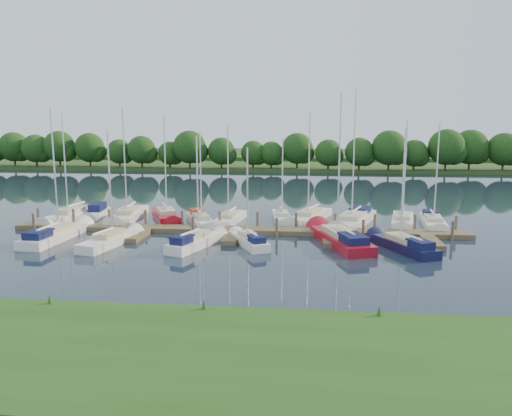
# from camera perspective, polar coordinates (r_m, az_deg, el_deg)

# --- Properties ---
(ground) EXTENTS (260.00, 260.00, 0.00)m
(ground) POSITION_cam_1_polar(r_m,az_deg,el_deg) (36.31, -3.94, -5.54)
(ground) COLOR #17212E
(ground) RESTS_ON ground
(near_bank) EXTENTS (90.00, 10.00, 0.50)m
(near_bank) POSITION_cam_1_polar(r_m,az_deg,el_deg) (21.57, -11.27, -16.12)
(near_bank) COLOR #214A15
(near_bank) RESTS_ON ground
(dock) EXTENTS (40.00, 6.00, 0.40)m
(dock) POSITION_cam_1_polar(r_m,az_deg,el_deg) (43.27, -2.35, -2.73)
(dock) COLOR brown
(dock) RESTS_ON ground
(mooring_pilings) EXTENTS (38.24, 2.84, 2.00)m
(mooring_pilings) POSITION_cam_1_polar(r_m,az_deg,el_deg) (44.28, -2.15, -1.91)
(mooring_pilings) COLOR #473D33
(mooring_pilings) RESTS_ON ground
(far_shore) EXTENTS (180.00, 30.00, 0.60)m
(far_shore) POSITION_cam_1_polar(r_m,az_deg,el_deg) (110.07, 2.53, 5.00)
(far_shore) COLOR #28431A
(far_shore) RESTS_ON ground
(distant_hill) EXTENTS (220.00, 40.00, 1.40)m
(distant_hill) POSITION_cam_1_polar(r_m,az_deg,el_deg) (134.94, 3.11, 6.06)
(distant_hill) COLOR #365625
(distant_hill) RESTS_ON ground
(treeline) EXTENTS (146.33, 9.45, 8.24)m
(treeline) POSITION_cam_1_polar(r_m,az_deg,el_deg) (97.04, 1.56, 6.55)
(treeline) COLOR #38281C
(treeline) RESTS_ON ground
(sailboat_n_0) EXTENTS (2.89, 8.47, 10.84)m
(sailboat_n_0) POSITION_cam_1_polar(r_m,az_deg,el_deg) (52.60, -20.47, -1.00)
(sailboat_n_0) COLOR white
(sailboat_n_0) RESTS_ON ground
(motorboat) EXTENTS (2.01, 5.40, 1.66)m
(motorboat) POSITION_cam_1_polar(r_m,az_deg,el_deg) (53.73, -17.69, -0.55)
(motorboat) COLOR white
(motorboat) RESTS_ON ground
(sailboat_n_2) EXTENTS (2.72, 9.08, 11.47)m
(sailboat_n_2) POSITION_cam_1_polar(r_m,az_deg,el_deg) (51.19, -14.44, -0.98)
(sailboat_n_2) COLOR white
(sailboat_n_2) RESTS_ON ground
(sailboat_n_3) EXTENTS (4.67, 8.22, 10.61)m
(sailboat_n_3) POSITION_cam_1_polar(r_m,az_deg,el_deg) (50.40, -10.19, -0.99)
(sailboat_n_3) COLOR maroon
(sailboat_n_3) RESTS_ON ground
(sailboat_n_4) EXTENTS (3.88, 6.96, 9.14)m
(sailboat_n_4) POSITION_cam_1_polar(r_m,az_deg,el_deg) (47.21, -6.33, -1.56)
(sailboat_n_4) COLOR white
(sailboat_n_4) RESTS_ON ground
(sailboat_n_5) EXTENTS (2.61, 7.59, 9.56)m
(sailboat_n_5) POSITION_cam_1_polar(r_m,az_deg,el_deg) (48.10, -3.09, -1.37)
(sailboat_n_5) COLOR white
(sailboat_n_5) RESTS_ON ground
(sailboat_n_6) EXTENTS (2.26, 6.61, 8.40)m
(sailboat_n_6) POSITION_cam_1_polar(r_m,az_deg,el_deg) (48.95, 2.97, -1.17)
(sailboat_n_6) COLOR white
(sailboat_n_6) RESTS_ON ground
(sailboat_n_7) EXTENTS (4.52, 8.59, 10.99)m
(sailboat_n_7) POSITION_cam_1_polar(r_m,az_deg,el_deg) (49.09, 6.06, -1.18)
(sailboat_n_7) COLOR white
(sailboat_n_7) RESTS_ON ground
(sailboat_n_8) EXTENTS (5.17, 10.30, 12.96)m
(sailboat_n_8) POSITION_cam_1_polar(r_m,az_deg,el_deg) (48.00, 11.00, -1.50)
(sailboat_n_8) COLOR white
(sailboat_n_8) RESTS_ON ground
(sailboat_n_9) EXTENTS (3.16, 7.97, 10.04)m
(sailboat_n_9) POSITION_cam_1_polar(r_m,az_deg,el_deg) (49.10, 16.39, -1.53)
(sailboat_n_9) COLOR white
(sailboat_n_9) RESTS_ON ground
(sailboat_n_10) EXTENTS (2.60, 7.86, 9.86)m
(sailboat_n_10) POSITION_cam_1_polar(r_m,az_deg,el_deg) (49.45, 19.58, -1.58)
(sailboat_n_10) COLOR white
(sailboat_n_10) RESTS_ON ground
(sailboat_s_0) EXTENTS (2.54, 8.84, 11.22)m
(sailboat_s_0) POSITION_cam_1_polar(r_m,az_deg,el_deg) (44.44, -21.89, -2.94)
(sailboat_s_0) COLOR white
(sailboat_s_0) RESTS_ON ground
(sailboat_s_1) EXTENTS (2.97, 7.34, 9.44)m
(sailboat_s_1) POSITION_cam_1_polar(r_m,az_deg,el_deg) (41.15, -16.26, -3.67)
(sailboat_s_1) COLOR white
(sailboat_s_1) RESTS_ON ground
(sailboat_s_2) EXTENTS (3.56, 6.79, 8.98)m
(sailboat_s_2) POSITION_cam_1_polar(r_m,az_deg,el_deg) (39.05, -6.91, -3.97)
(sailboat_s_2) COLOR white
(sailboat_s_2) RESTS_ON ground
(sailboat_s_3) EXTENTS (3.69, 5.97, 8.01)m
(sailboat_s_3) POSITION_cam_1_polar(r_m,az_deg,el_deg) (39.34, -0.79, -3.83)
(sailboat_s_3) COLOR white
(sailboat_s_3) RESTS_ON ground
(sailboat_s_4) EXTENTS (4.78, 9.72, 12.32)m
(sailboat_s_4) POSITION_cam_1_polar(r_m,az_deg,el_deg) (40.42, 9.50, -3.57)
(sailboat_s_4) COLOR maroon
(sailboat_s_4) RESTS_ON ground
(sailboat_s_5) EXTENTS (4.30, 7.23, 9.56)m
(sailboat_s_5) POSITION_cam_1_polar(r_m,az_deg,el_deg) (39.44, 16.48, -4.19)
(sailboat_s_5) COLOR #101337
(sailboat_s_5) RESTS_ON ground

